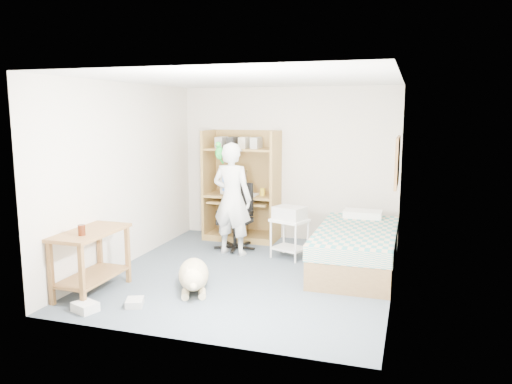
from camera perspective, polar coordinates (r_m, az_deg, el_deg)
floor at (r=6.63m, az=-0.69°, el=-9.36°), size 4.00×4.00×0.00m
wall_back at (r=8.25m, az=3.65°, el=3.22°), size 3.60×0.02×2.50m
wall_right at (r=6.03m, az=15.76°, el=0.65°), size 0.02×4.00×2.50m
wall_left at (r=7.11m, az=-14.64°, el=1.96°), size 0.02×4.00×2.50m
ceiling at (r=6.29m, az=-0.74°, el=12.76°), size 3.60×4.00×0.02m
computer_hutch at (r=8.25m, az=-1.55°, el=0.23°), size 1.20×0.63×1.80m
bed at (r=6.86m, az=11.39°, el=-6.38°), size 1.02×2.02×0.66m
side_desk at (r=6.14m, az=-18.33°, el=-6.55°), size 0.50×1.00×0.75m
corkboard at (r=6.90m, az=15.86°, el=3.37°), size 0.04×0.94×0.66m
office_chair at (r=7.74m, az=-2.24°, el=-3.86°), size 0.57×0.57×1.00m
person at (r=7.35m, az=-2.75°, el=-0.79°), size 0.65×0.47×1.67m
parrot at (r=7.35m, az=-4.22°, el=4.63°), size 0.12×0.22×0.34m
dog at (r=6.07m, az=-7.15°, el=-9.39°), size 0.64×1.06×0.42m
printer_cart at (r=7.25m, az=3.84°, el=-4.60°), size 0.58×0.53×0.58m
printer at (r=7.18m, az=3.87°, el=-2.39°), size 0.50×0.44×0.18m
crt_monitor at (r=8.29m, az=-2.54°, el=1.18°), size 0.44×0.46×0.36m
keyboard at (r=8.12m, az=-1.74°, el=-1.00°), size 0.46×0.18×0.03m
pencil_cup at (r=8.06m, az=0.76°, el=0.01°), size 0.08×0.08×0.12m
drink_glass at (r=5.87m, az=-19.30°, el=-4.14°), size 0.08×0.08×0.12m
floor_box_a at (r=5.75m, az=-18.93°, el=-12.32°), size 0.30×0.27×0.10m
floor_box_b at (r=5.75m, az=-13.69°, el=-12.18°), size 0.25×0.27×0.08m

